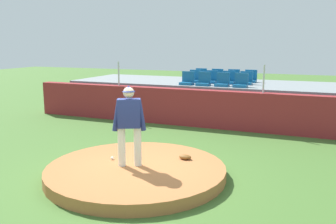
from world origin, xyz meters
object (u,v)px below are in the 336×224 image
at_px(stadium_chair_6, 229,80).
at_px(stadium_chair_7, 246,80).
at_px(baseball, 112,158).
at_px(stadium_chair_11, 250,78).
at_px(stadium_chair_10, 233,78).
at_px(stadium_chair_1, 204,81).
at_px(stadium_chair_9, 217,77).
at_px(stadium_chair_8, 201,76).
at_px(stadium_chair_3, 241,83).
at_px(stadium_chair_4, 195,78).
at_px(stadium_chair_2, 223,82).
at_px(stadium_chair_5, 211,79).
at_px(fielding_glove, 185,157).
at_px(stadium_chair_0, 187,80).
at_px(pitcher, 129,120).

relative_size(stadium_chair_6, stadium_chair_7, 1.00).
bearing_deg(baseball, stadium_chair_11, 77.23).
relative_size(stadium_chair_7, stadium_chair_10, 1.00).
distance_m(stadium_chair_1, stadium_chair_6, 1.17).
bearing_deg(stadium_chair_7, stadium_chair_9, -31.80).
bearing_deg(stadium_chair_8, stadium_chair_3, 138.74).
relative_size(stadium_chair_4, stadium_chair_8, 1.00).
xyz_separation_m(stadium_chair_2, stadium_chair_6, (0.02, 0.89, 0.00)).
height_order(stadium_chair_4, stadium_chair_5, same).
distance_m(baseball, stadium_chair_7, 7.36).
bearing_deg(fielding_glove, stadium_chair_3, -88.33).
relative_size(stadium_chair_5, stadium_chair_8, 1.00).
bearing_deg(stadium_chair_10, stadium_chair_5, 52.27).
height_order(baseball, stadium_chair_10, stadium_chair_10).
relative_size(stadium_chair_8, stadium_chair_11, 1.00).
bearing_deg(stadium_chair_1, stadium_chair_10, -111.69).
relative_size(stadium_chair_0, stadium_chair_1, 1.00).
xyz_separation_m(stadium_chair_6, stadium_chair_11, (0.69, 0.90, 0.00)).
xyz_separation_m(pitcher, stadium_chair_5, (-0.20, 7.20, 0.24)).
bearing_deg(stadium_chair_5, stadium_chair_3, 146.61).
bearing_deg(baseball, fielding_glove, 23.39).
relative_size(stadium_chair_0, stadium_chair_8, 1.00).
bearing_deg(stadium_chair_4, stadium_chair_1, 125.23).
bearing_deg(stadium_chair_11, stadium_chair_8, -0.80).
relative_size(pitcher, stadium_chair_11, 3.60).
bearing_deg(stadium_chair_11, stadium_chair_10, 0.95).
relative_size(stadium_chair_3, stadium_chair_10, 1.00).
bearing_deg(stadium_chair_6, stadium_chair_5, 0.78).
distance_m(stadium_chair_5, stadium_chair_11, 1.67).
bearing_deg(stadium_chair_2, stadium_chair_5, -51.91).
relative_size(pitcher, stadium_chair_5, 3.60).
xyz_separation_m(fielding_glove, stadium_chair_7, (0.19, 6.34, 1.23)).
relative_size(stadium_chair_0, stadium_chair_5, 1.00).
distance_m(stadium_chair_5, stadium_chair_9, 0.90).
relative_size(stadium_chair_3, stadium_chair_8, 1.00).
xyz_separation_m(stadium_chair_4, stadium_chair_5, (0.69, -0.04, 0.00)).
height_order(stadium_chair_0, stadium_chair_10, same).
xyz_separation_m(stadium_chair_0, stadium_chair_7, (2.07, 0.92, 0.00)).
distance_m(stadium_chair_6, stadium_chair_9, 1.14).
xyz_separation_m(pitcher, stadium_chair_8, (-0.93, 8.14, 0.24)).
bearing_deg(stadium_chair_10, stadium_chair_8, -1.66).
distance_m(fielding_glove, stadium_chair_7, 6.47).
xyz_separation_m(stadium_chair_5, stadium_chair_7, (1.38, 0.04, 0.00)).
distance_m(pitcher, stadium_chair_8, 8.20).
relative_size(stadium_chair_3, stadium_chair_11, 1.00).
xyz_separation_m(stadium_chair_3, stadium_chair_9, (-1.38, 1.80, 0.00)).
relative_size(stadium_chair_2, stadium_chair_5, 1.00).
xyz_separation_m(stadium_chair_6, stadium_chair_7, (0.67, 0.03, 0.00)).
bearing_deg(stadium_chair_7, stadium_chair_10, -51.65).
xyz_separation_m(baseball, stadium_chair_5, (0.39, 6.99, 1.25)).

